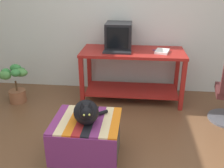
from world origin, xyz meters
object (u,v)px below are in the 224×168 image
object	(u,v)px
book	(162,51)
ottoman_with_blanket	(87,139)
tv_monitor	(119,36)
cat	(86,112)
keyboard	(117,52)
desk	(132,66)
potted_plant	(16,83)

from	to	relation	value
book	ottoman_with_blanket	xyz separation A→B (m)	(-0.82, -1.43, -0.57)
tv_monitor	cat	xyz separation A→B (m)	(-0.17, -1.62, -0.40)
tv_monitor	book	world-z (taller)	tv_monitor
tv_monitor	book	bearing A→B (deg)	-13.53
keyboard	ottoman_with_blanket	world-z (taller)	keyboard
desk	cat	size ratio (longest dim) A/B	3.80
tv_monitor	potted_plant	distance (m)	1.69
ottoman_with_blanket	cat	size ratio (longest dim) A/B	1.69
book	desk	bearing A→B (deg)	-172.25
book	ottoman_with_blanket	world-z (taller)	book
keyboard	cat	world-z (taller)	keyboard
desk	ottoman_with_blanket	bearing A→B (deg)	-105.67
desk	ottoman_with_blanket	size ratio (longest dim) A/B	2.25
tv_monitor	ottoman_with_blanket	world-z (taller)	tv_monitor
potted_plant	cat	bearing A→B (deg)	-42.40
desk	book	distance (m)	0.50
potted_plant	desk	bearing A→B (deg)	9.65
tv_monitor	cat	world-z (taller)	tv_monitor
keyboard	potted_plant	xyz separation A→B (m)	(-1.51, -0.14, -0.48)
book	ottoman_with_blanket	size ratio (longest dim) A/B	0.38
tv_monitor	cat	size ratio (longest dim) A/B	1.06
ottoman_with_blanket	potted_plant	bearing A→B (deg)	138.29
desk	potted_plant	distance (m)	1.77
potted_plant	tv_monitor	bearing A→B (deg)	14.66
tv_monitor	book	distance (m)	0.68
book	cat	bearing A→B (deg)	-104.61
keyboard	potted_plant	distance (m)	1.59
desk	book	size ratio (longest dim) A/B	5.93
tv_monitor	potted_plant	world-z (taller)	tv_monitor
cat	potted_plant	world-z (taller)	cat
book	potted_plant	distance (m)	2.22
desk	cat	bearing A→B (deg)	-104.70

